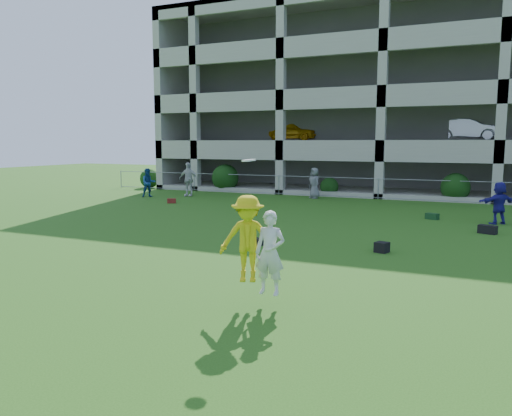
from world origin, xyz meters
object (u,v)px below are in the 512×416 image
at_px(bystander_a, 148,183).
at_px(bystander_d, 499,203).
at_px(frisbee_contest, 253,242).
at_px(bystander_b, 188,179).
at_px(bystander_c, 314,183).
at_px(parking_garage, 403,102).
at_px(crate_d, 382,247).

height_order(bystander_a, bystander_d, bystander_a).
distance_m(bystander_d, frisbee_contest, 13.67).
height_order(bystander_b, frisbee_contest, frisbee_contest).
bearing_deg(bystander_d, bystander_b, -48.43).
distance_m(bystander_c, frisbee_contest, 19.13).
bearing_deg(frisbee_contest, parking_garage, 92.38).
relative_size(bystander_a, parking_garage, 0.06).
height_order(bystander_b, parking_garage, parking_garage).
relative_size(bystander_a, crate_d, 4.77).
bearing_deg(bystander_b, bystander_d, -18.62).
height_order(bystander_c, parking_garage, parking_garage).
xyz_separation_m(bystander_c, frisbee_contest, (4.58, -18.57, 0.38)).
xyz_separation_m(bystander_a, frisbee_contest, (13.66, -15.32, 0.42)).
bearing_deg(parking_garage, bystander_b, -132.17).
bearing_deg(frisbee_contest, bystander_b, 125.27).
xyz_separation_m(bystander_a, crate_d, (15.13, -9.50, -0.69)).
distance_m(crate_d, frisbee_contest, 6.10).
xyz_separation_m(bystander_d, crate_d, (-3.24, -7.01, -0.68)).
relative_size(bystander_c, crate_d, 5.00).
bearing_deg(frisbee_contest, crate_d, 75.80).
relative_size(bystander_b, parking_garage, 0.07).
distance_m(bystander_a, bystander_b, 2.32).
bearing_deg(parking_garage, bystander_a, -133.80).
xyz_separation_m(bystander_a, bystander_d, (18.38, -2.49, -0.01)).
relative_size(crate_d, parking_garage, 0.01).
distance_m(bystander_a, bystander_d, 18.55).
height_order(crate_d, frisbee_contest, frisbee_contest).
bearing_deg(crate_d, bystander_b, 140.73).
bearing_deg(bystander_c, bystander_d, 9.68).
height_order(bystander_b, bystander_d, bystander_b).
xyz_separation_m(bystander_b, bystander_c, (7.19, 1.93, -0.13)).
distance_m(bystander_b, bystander_d, 16.92).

